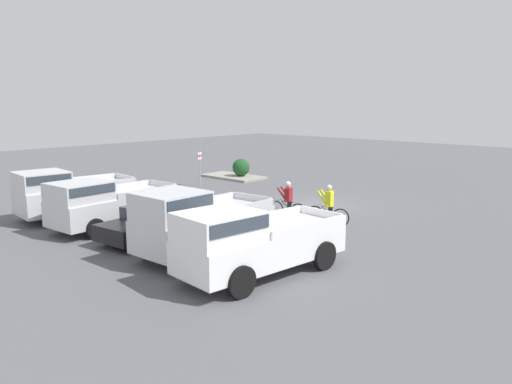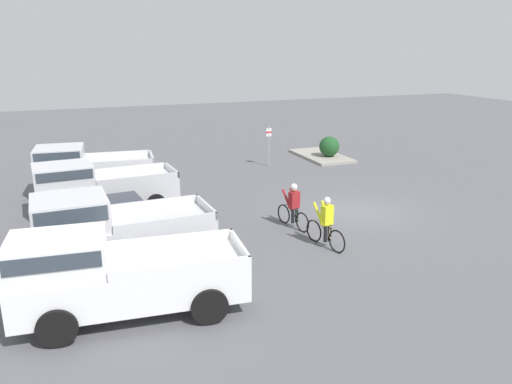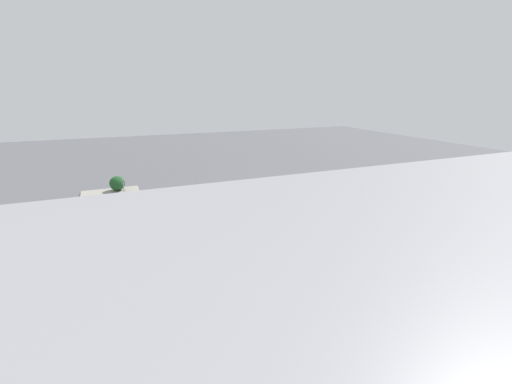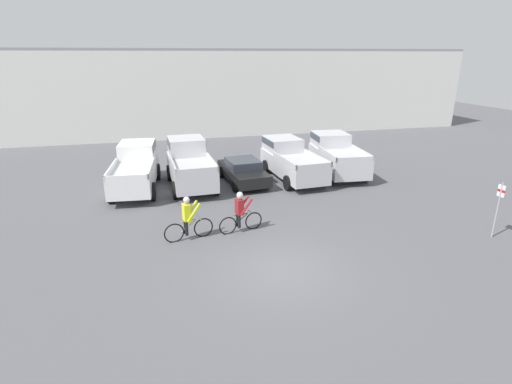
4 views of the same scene
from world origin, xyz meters
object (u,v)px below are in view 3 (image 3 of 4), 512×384
(pickup_truck_3, at_px, (181,239))
(pickup_truck_0, at_px, (370,209))
(cyclist_1, at_px, (285,188))
(cyclist_0, at_px, (262,191))
(shrub, at_px, (117,183))
(sedan_0, at_px, (282,227))
(pickup_truck_2, at_px, (237,230))
(pickup_truck_1, at_px, (329,212))
(fire_lane_sign, at_px, (124,188))

(pickup_truck_3, bearing_deg, pickup_truck_0, 179.58)
(cyclist_1, bearing_deg, cyclist_0, 5.71)
(cyclist_1, height_order, shrub, cyclist_1)
(pickup_truck_3, relative_size, cyclist_0, 2.82)
(sedan_0, bearing_deg, pickup_truck_2, 6.91)
(cyclist_0, bearing_deg, pickup_truck_1, 101.65)
(cyclist_1, relative_size, fire_lane_sign, 0.86)
(sedan_0, relative_size, cyclist_0, 2.41)
(pickup_truck_2, relative_size, cyclist_1, 2.89)
(pickup_truck_2, distance_m, cyclist_0, 7.76)
(pickup_truck_0, distance_m, sedan_0, 5.61)
(pickup_truck_3, bearing_deg, fire_lane_sign, -77.57)
(pickup_truck_0, xyz_separation_m, pickup_truck_1, (2.74, -0.27, 0.08))
(pickup_truck_2, bearing_deg, pickup_truck_0, 178.36)
(sedan_0, relative_size, shrub, 3.73)
(pickup_truck_2, xyz_separation_m, cyclist_1, (-6.30, -6.69, -0.23))
(cyclist_0, relative_size, fire_lane_sign, 0.83)
(pickup_truck_0, height_order, shrub, pickup_truck_0)
(cyclist_0, height_order, shrub, cyclist_0)
(sedan_0, distance_m, cyclist_0, 6.33)
(pickup_truck_0, bearing_deg, pickup_truck_2, -1.64)
(pickup_truck_0, distance_m, cyclist_1, 7.23)
(sedan_0, xyz_separation_m, fire_lane_sign, (7.74, -9.04, 0.67))
(pickup_truck_2, height_order, cyclist_1, pickup_truck_2)
(sedan_0, bearing_deg, pickup_truck_0, 174.10)
(cyclist_1, bearing_deg, sedan_0, 60.98)
(pickup_truck_2, height_order, fire_lane_sign, fire_lane_sign)
(pickup_truck_0, distance_m, cyclist_0, 7.87)
(pickup_truck_2, relative_size, shrub, 4.64)
(cyclist_0, bearing_deg, cyclist_1, -174.29)
(pickup_truck_3, relative_size, fire_lane_sign, 2.33)
(pickup_truck_2, distance_m, pickup_truck_3, 2.87)
(pickup_truck_1, height_order, shrub, pickup_truck_1)
(pickup_truck_1, distance_m, fire_lane_sign, 14.10)
(fire_lane_sign, bearing_deg, cyclist_1, 166.60)
(fire_lane_sign, bearing_deg, pickup_truck_3, 102.43)
(cyclist_0, distance_m, fire_lane_sign, 9.67)
(pickup_truck_2, height_order, shrub, pickup_truck_2)
(pickup_truck_2, height_order, cyclist_0, pickup_truck_2)
(pickup_truck_1, bearing_deg, sedan_0, -6.22)
(pickup_truck_0, xyz_separation_m, pickup_truck_3, (11.19, -0.08, -0.01))
(pickup_truck_2, distance_m, fire_lane_sign, 10.61)
(pickup_truck_3, bearing_deg, shrub, -79.58)
(pickup_truck_2, distance_m, cyclist_1, 9.19)
(sedan_0, distance_m, pickup_truck_2, 2.82)
(pickup_truck_3, bearing_deg, pickup_truck_2, -176.86)
(pickup_truck_1, height_order, cyclist_1, pickup_truck_1)
(cyclist_0, bearing_deg, pickup_truck_2, 56.74)
(sedan_0, relative_size, fire_lane_sign, 1.99)
(sedan_0, distance_m, pickup_truck_3, 5.68)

